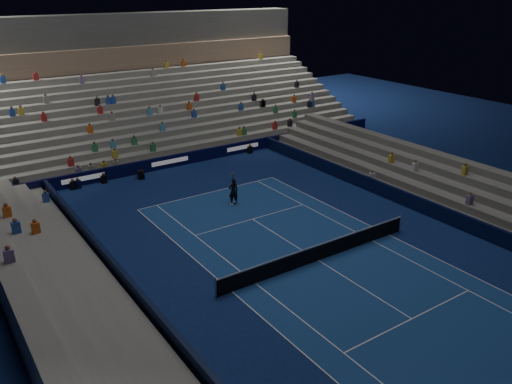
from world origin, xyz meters
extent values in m
plane|color=#0D1D51|center=(0.00, 0.00, 0.00)|extent=(90.00, 90.00, 0.00)
cube|color=navy|center=(0.00, 0.00, 0.01)|extent=(10.97, 23.77, 0.01)
cube|color=black|center=(0.00, 18.50, 0.50)|extent=(44.00, 0.25, 1.00)
cube|color=black|center=(9.70, 0.00, 0.50)|extent=(0.25, 37.00, 1.00)
cube|color=black|center=(-9.70, 0.00, 0.50)|extent=(0.25, 37.00, 1.00)
cube|color=slate|center=(0.00, 19.50, 0.25)|extent=(44.00, 1.00, 0.50)
cube|color=slate|center=(0.00, 20.50, 0.50)|extent=(44.00, 1.00, 1.00)
cube|color=slate|center=(0.00, 21.50, 0.75)|extent=(44.00, 1.00, 1.50)
cube|color=slate|center=(0.00, 22.50, 1.00)|extent=(44.00, 1.00, 2.00)
cube|color=slate|center=(0.00, 23.50, 1.25)|extent=(44.00, 1.00, 2.50)
cube|color=slate|center=(0.00, 24.50, 1.50)|extent=(44.00, 1.00, 3.00)
cube|color=slate|center=(0.00, 25.50, 1.75)|extent=(44.00, 1.00, 3.50)
cube|color=slate|center=(0.00, 26.50, 2.00)|extent=(44.00, 1.00, 4.00)
cube|color=slate|center=(0.00, 27.50, 2.25)|extent=(44.00, 1.00, 4.50)
cube|color=slate|center=(0.00, 28.50, 2.50)|extent=(44.00, 1.00, 5.00)
cube|color=slate|center=(0.00, 29.50, 2.75)|extent=(44.00, 1.00, 5.50)
cube|color=slate|center=(0.00, 30.50, 3.00)|extent=(44.00, 1.00, 6.00)
cube|color=#93755B|center=(0.00, 31.60, 7.10)|extent=(44.00, 0.60, 2.20)
cube|color=#4F4F4C|center=(0.00, 33.00, 9.70)|extent=(44.00, 2.40, 3.00)
cube|color=slate|center=(10.50, 0.00, 0.25)|extent=(1.00, 37.00, 0.50)
cube|color=slate|center=(11.50, 0.00, 0.50)|extent=(1.00, 37.00, 1.00)
cube|color=slate|center=(12.50, 0.00, 0.75)|extent=(1.00, 37.00, 1.50)
cube|color=slate|center=(13.50, 0.00, 1.00)|extent=(1.00, 37.00, 2.00)
cube|color=slate|center=(14.50, 0.00, 1.25)|extent=(1.00, 37.00, 2.50)
cube|color=slate|center=(-10.50, 0.00, 0.25)|extent=(1.00, 37.00, 0.50)
cube|color=slate|center=(-11.50, 0.00, 0.50)|extent=(1.00, 37.00, 1.00)
cube|color=slate|center=(-12.50, 0.00, 0.75)|extent=(1.00, 37.00, 1.50)
cube|color=slate|center=(-13.50, 0.00, 1.00)|extent=(1.00, 37.00, 2.00)
cube|color=slate|center=(-14.50, 0.00, 1.25)|extent=(1.00, 37.00, 2.50)
cylinder|color=#B2B2B7|center=(-6.40, 0.00, 0.55)|extent=(0.10, 0.10, 1.10)
cylinder|color=#B2B2B7|center=(6.40, 0.00, 0.55)|extent=(0.10, 0.10, 1.10)
cube|color=black|center=(0.00, 0.00, 0.45)|extent=(12.80, 0.03, 0.90)
cube|color=white|center=(0.00, 0.00, 0.94)|extent=(12.80, 0.04, 0.08)
imported|color=black|center=(0.30, 9.15, 0.92)|extent=(0.75, 0.57, 1.84)
cube|color=black|center=(-2.93, 17.39, 0.32)|extent=(0.60, 0.68, 0.63)
cylinder|color=black|center=(-2.93, 16.93, 0.51)|extent=(0.24, 0.38, 0.16)
camera|label=1|loc=(-16.72, -18.61, 13.97)|focal=36.62mm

